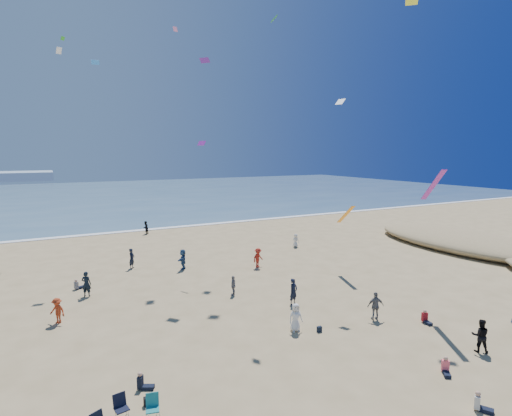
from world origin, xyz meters
TOP-DOWN VIEW (x-y plane):
  - ocean at (0.00, 95.00)m, footprint 220.00×100.00m
  - surf_line at (0.00, 45.00)m, footprint 220.00×1.20m
  - standing_flyers at (4.73, 14.55)m, footprint 35.65×46.90m
  - seated_group at (3.88, 7.34)m, footprint 20.04×24.96m
  - chair_cluster at (-5.48, 4.86)m, footprint 2.76×1.54m
  - black_backpack at (-4.44, 5.73)m, footprint 0.30×0.22m
  - navy_bag at (6.33, 8.02)m, footprint 0.28×0.18m
  - kites_aloft at (9.82, 13.90)m, footprint 35.72×45.26m

SIDE VIEW (x-z plane):
  - ocean at x=0.00m, z-range 0.00..0.06m
  - surf_line at x=0.00m, z-range 0.00..0.08m
  - navy_bag at x=6.33m, z-range 0.00..0.34m
  - black_backpack at x=-4.44m, z-range 0.00..0.38m
  - seated_group at x=3.88m, z-range 0.00..0.84m
  - chair_cluster at x=-5.48m, z-range 0.00..1.00m
  - standing_flyers at x=4.73m, z-range -0.06..1.86m
  - kites_aloft at x=9.82m, z-range 0.50..28.10m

